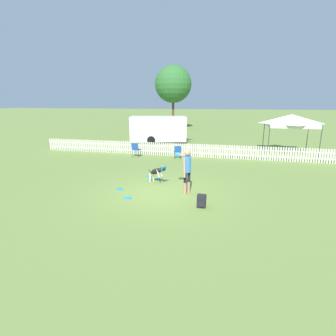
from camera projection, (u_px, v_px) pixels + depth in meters
ground_plane at (163, 193)px, 10.38m from camera, size 240.00×240.00×0.00m
handler_person at (187, 166)px, 9.99m from camera, size 0.79×1.08×1.76m
leaping_dog at (157, 171)px, 11.43m from camera, size 1.09×0.83×0.88m
frisbee_near_handler at (120, 189)px, 10.77m from camera, size 0.27×0.27×0.02m
frisbee_near_dog at (128, 198)px, 9.78m from camera, size 0.27×0.27×0.02m
frisbee_midfield at (158, 179)px, 12.18m from camera, size 0.27×0.27×0.02m
frisbee_far_scatter at (149, 177)px, 12.58m from camera, size 0.27×0.27×0.02m
backpack_on_grass at (201, 201)px, 8.92m from camera, size 0.30×0.29×0.44m
picket_fence at (191, 150)px, 17.07m from camera, size 21.37×0.04×0.85m
folding_chair_blue_left at (136, 149)px, 16.95m from camera, size 0.54×0.56×0.93m
folding_chair_center at (178, 151)px, 16.45m from camera, size 0.54×0.55×0.84m
canopy_tent_main at (291, 120)px, 17.42m from camera, size 3.03×3.03×2.69m
equipment_trailer at (158, 129)px, 23.03m from camera, size 5.72×3.37×2.26m
tree_left_grove at (173, 84)px, 32.92m from camera, size 4.62×4.62×7.95m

